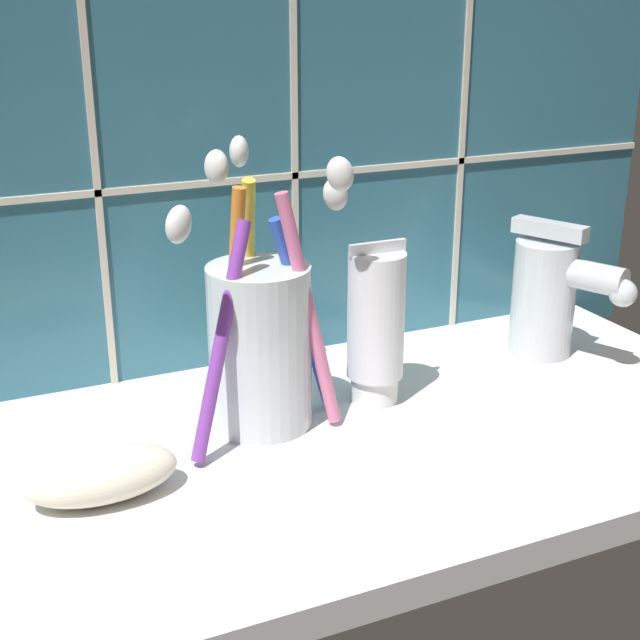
{
  "coord_description": "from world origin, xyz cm",
  "views": [
    {
      "loc": [
        -24.48,
        -47.52,
        30.07
      ],
      "look_at": [
        -2.28,
        1.6,
        9.82
      ],
      "focal_mm": 50.0,
      "sensor_mm": 36.0,
      "label": 1
    }
  ],
  "objects_px": {
    "toothpaste_tube": "(376,325)",
    "toothbrush_cup": "(261,337)",
    "soap_bar": "(102,475)",
    "sink_faucet": "(550,293)"
  },
  "relations": [
    {
      "from": "toothpaste_tube",
      "to": "toothbrush_cup",
      "type": "bearing_deg",
      "value": 179.9
    },
    {
      "from": "toothpaste_tube",
      "to": "soap_bar",
      "type": "xyz_separation_m",
      "value": [
        -0.21,
        -0.05,
        -0.04
      ]
    },
    {
      "from": "sink_faucet",
      "to": "soap_bar",
      "type": "distance_m",
      "value": 0.38
    },
    {
      "from": "toothpaste_tube",
      "to": "sink_faucet",
      "type": "bearing_deg",
      "value": 6.47
    },
    {
      "from": "toothbrush_cup",
      "to": "toothpaste_tube",
      "type": "xyz_separation_m",
      "value": [
        0.09,
        -0.0,
        -0.0
      ]
    },
    {
      "from": "toothbrush_cup",
      "to": "toothpaste_tube",
      "type": "distance_m",
      "value": 0.09
    },
    {
      "from": "toothpaste_tube",
      "to": "soap_bar",
      "type": "height_order",
      "value": "toothpaste_tube"
    },
    {
      "from": "sink_faucet",
      "to": "soap_bar",
      "type": "bearing_deg",
      "value": -104.04
    },
    {
      "from": "toothbrush_cup",
      "to": "soap_bar",
      "type": "bearing_deg",
      "value": -156.66
    },
    {
      "from": "toothpaste_tube",
      "to": "sink_faucet",
      "type": "distance_m",
      "value": 0.17
    }
  ]
}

